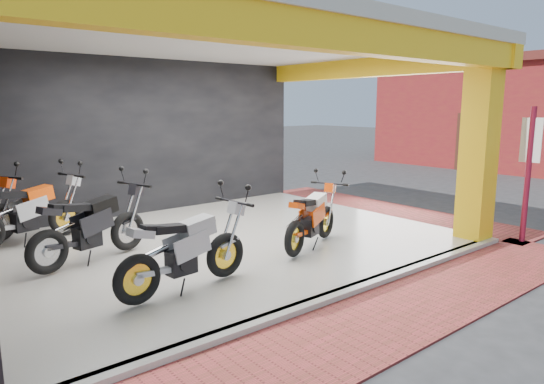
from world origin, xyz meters
The scene contains 15 objects.
ground centered at (0.00, 0.00, 0.00)m, with size 80.00×80.00×0.00m, color #2D2D30.
showroom_floor centered at (0.00, 2.00, 0.05)m, with size 8.00×6.00×0.10m, color silver.
showroom_ceiling centered at (0.00, 2.00, 3.60)m, with size 8.40×6.40×0.20m, color beige.
back_wall centered at (0.00, 5.10, 1.75)m, with size 8.20×0.20×3.50m, color black.
corner_column centered at (3.75, -0.75, 1.75)m, with size 0.50×0.50×3.50m, color yellow.
header_beam_front centered at (0.00, -1.00, 3.30)m, with size 8.40×0.30×0.40m, color yellow.
header_beam_right centered at (4.00, 2.00, 3.30)m, with size 0.30×6.40×0.40m, color yellow.
floor_kerb centered at (0.00, -1.02, 0.05)m, with size 8.00×0.20×0.10m, color silver.
paver_front centered at (0.00, -1.80, 0.01)m, with size 9.00×1.40×0.03m, color #993232.
paver_right centered at (4.80, 2.00, 0.01)m, with size 1.40×7.00×0.03m, color #993232.
signpost centered at (4.43, -1.34, 1.35)m, with size 0.10×0.34×2.47m.
moto_hero centered at (1.56, 0.88, 0.70)m, with size 1.96×0.73×1.20m, color #E84309, non-canonical shape.
moto_row_a centered at (-0.98, 0.33, 0.74)m, with size 2.10×0.78×1.28m, color #AEB0B6, non-canonical shape.
moto_row_b centered at (-1.51, 2.40, 0.76)m, with size 2.17×0.80×1.32m, color black, non-canonical shape.
moto_row_c centered at (-2.00, 4.07, 0.77)m, with size 2.19×0.81×1.34m, color #A7AAAF, non-canonical shape.
Camera 1 is at (-4.57, -5.09, 2.48)m, focal length 32.00 mm.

